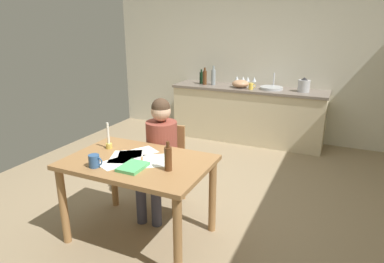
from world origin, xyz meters
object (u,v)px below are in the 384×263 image
object	(u,v)px
chair_at_table	(165,162)
teacup_on_counter	(251,86)
bottle_oil	(201,77)
wine_glass_near_sink	(254,80)
bottle_wine_red	(213,77)
sink_unit	(271,88)
stovetop_kettle	(304,85)
coffee_mug	(94,161)
person_seated	(160,149)
bottle_vinegar	(205,77)
wine_glass_back_right	(237,79)
dining_table	(138,172)
candlestick	(109,141)
mixing_bowl	(240,84)
wine_glass_by_kettle	(248,79)
wine_bottle_on_table	(168,158)
wine_glass_back_left	(243,79)
book_magazine	(133,167)

from	to	relation	value
chair_at_table	teacup_on_counter	distance (m)	2.33
bottle_oil	wine_glass_near_sink	bearing A→B (deg)	6.92
bottle_oil	bottle_wine_red	world-z (taller)	bottle_wine_red
sink_unit	stovetop_kettle	world-z (taller)	sink_unit
coffee_mug	teacup_on_counter	distance (m)	3.23
person_seated	stovetop_kettle	distance (m)	2.79
bottle_vinegar	wine_glass_back_right	size ratio (longest dim) A/B	1.87
dining_table	candlestick	xyz separation A→B (m)	(-0.41, 0.13, 0.19)
stovetop_kettle	teacup_on_counter	bearing A→B (deg)	-169.10
candlestick	wine_glass_back_right	distance (m)	3.11
coffee_mug	dining_table	bearing A→B (deg)	48.31
chair_at_table	mixing_bowl	distance (m)	2.40
mixing_bowl	bottle_oil	bearing A→B (deg)	172.51
coffee_mug	wine_glass_by_kettle	size ratio (longest dim) A/B	0.85
stovetop_kettle	wine_glass_by_kettle	world-z (taller)	stovetop_kettle
coffee_mug	bottle_wine_red	world-z (taller)	bottle_wine_red
coffee_mug	wine_glass_back_right	distance (m)	3.50
person_seated	candlestick	xyz separation A→B (m)	(-0.33, -0.38, 0.16)
dining_table	wine_bottle_on_table	size ratio (longest dim) A/B	5.08
person_seated	wine_glass_by_kettle	distance (m)	2.73
teacup_on_counter	coffee_mug	bearing A→B (deg)	-98.13
bottle_vinegar	stovetop_kettle	world-z (taller)	bottle_vinegar
person_seated	chair_at_table	bearing A→B (deg)	96.65
bottle_oil	wine_glass_back_right	size ratio (longest dim) A/B	1.59
coffee_mug	wine_glass_back_right	xyz separation A→B (m)	(0.13, 3.49, 0.19)
coffee_mug	teacup_on_counter	bearing A→B (deg)	81.87
dining_table	bottle_oil	world-z (taller)	bottle_oil
chair_at_table	wine_glass_by_kettle	distance (m)	2.62
candlestick	stovetop_kettle	bearing A→B (deg)	64.53
bottle_wine_red	wine_glass_back_left	size ratio (longest dim) A/B	2.07
coffee_mug	wine_bottle_on_table	distance (m)	0.62
candlestick	sink_unit	size ratio (longest dim) A/B	0.71
sink_unit	wine_glass_back_right	bearing A→B (deg)	166.71
wine_bottle_on_table	teacup_on_counter	distance (m)	3.00
wine_glass_by_kettle	teacup_on_counter	xyz separation A→B (m)	(0.14, -0.30, -0.06)
dining_table	wine_glass_back_right	bearing A→B (deg)	92.06
dining_table	bottle_vinegar	size ratio (longest dim) A/B	4.35
dining_table	bottle_vinegar	xyz separation A→B (m)	(-0.63, 3.03, 0.37)
person_seated	sink_unit	bearing A→B (deg)	77.21
dining_table	person_seated	world-z (taller)	person_seated
book_magazine	wine_glass_near_sink	xyz separation A→B (m)	(0.12, 3.38, 0.23)
bottle_oil	bottle_wine_red	distance (m)	0.25
chair_at_table	bottle_wine_red	distance (m)	2.49
book_magazine	stovetop_kettle	size ratio (longest dim) A/B	1.10
candlestick	bottle_vinegar	distance (m)	2.91
book_magazine	wine_glass_back_right	bearing A→B (deg)	93.20
candlestick	wine_glass_near_sink	size ratio (longest dim) A/B	1.65
chair_at_table	coffee_mug	bearing A→B (deg)	-98.87
wine_glass_back_right	wine_bottle_on_table	bearing A→B (deg)	-82.04
bottle_oil	teacup_on_counter	size ratio (longest dim) A/B	2.22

